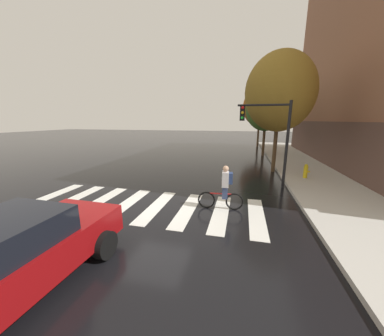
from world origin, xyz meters
TOP-DOWN VIEW (x-y plane):
  - ground_plane at (0.00, 0.00)m, footprint 120.00×120.00m
  - crosswalk_stripes at (-0.57, 0.00)m, footprint 9.33×3.24m
  - sedan_near at (-0.90, -4.68)m, footprint 2.24×4.64m
  - cyclist at (2.63, 0.36)m, footprint 1.71×0.38m
  - traffic_light_near at (4.46, 3.72)m, footprint 2.47×0.28m
  - fire_hydrant at (6.72, 5.36)m, footprint 0.33×0.22m
  - street_tree_near at (5.25, 7.14)m, footprint 4.12×4.12m
  - street_tree_mid at (5.15, 13.71)m, footprint 3.66×3.66m
  - street_tree_far at (5.09, 20.72)m, footprint 4.09×4.09m

SIDE VIEW (x-z plane):
  - ground_plane at x=0.00m, z-range 0.00..0.00m
  - crosswalk_stripes at x=-0.57m, z-range 0.00..0.01m
  - fire_hydrant at x=6.72m, z-range 0.14..0.92m
  - sedan_near at x=-0.90m, z-range 0.03..1.62m
  - cyclist at x=2.63m, z-range 0.00..1.69m
  - traffic_light_near at x=4.46m, z-range 0.76..4.96m
  - street_tree_mid at x=5.15m, z-range 1.14..7.65m
  - street_tree_far at x=5.09m, z-range 1.28..8.55m
  - street_tree_near at x=5.25m, z-range 1.29..8.61m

